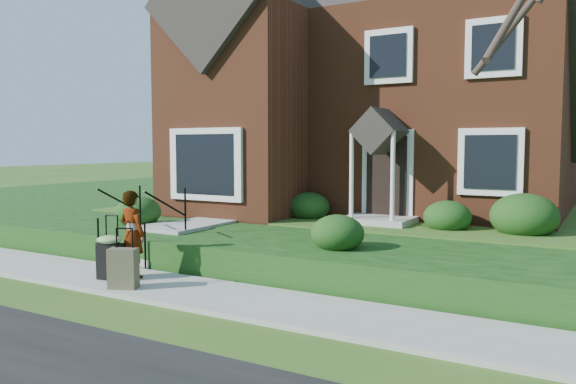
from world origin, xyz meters
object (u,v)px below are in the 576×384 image
Objects in this scene: front_steps at (156,238)px; woman at (132,234)px; suitcase_black at (110,254)px; suitcase_olive at (123,268)px.

front_steps is 1.28× the size of woman.
front_steps is at bearing 104.86° from suitcase_black.
suitcase_black is (-0.24, -0.32, -0.34)m from woman.
front_steps is 2.75m from suitcase_olive.
woman is at bearing -58.92° from front_steps.
suitcase_black is at bearing 59.94° from woman.
suitcase_black is at bearing -68.86° from front_steps.
woman is 1.37× the size of suitcase_black.
woman reaches higher than suitcase_black.
suitcase_black is at bearing 130.21° from suitcase_olive.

